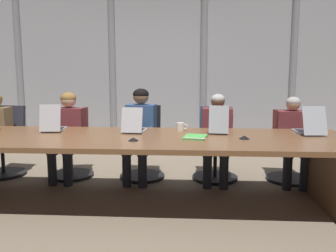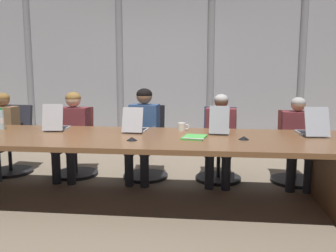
% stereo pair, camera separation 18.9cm
% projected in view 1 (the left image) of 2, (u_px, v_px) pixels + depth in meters
% --- Properties ---
extents(ground_plane, '(12.87, 12.87, 0.00)m').
position_uv_depth(ground_plane, '(132.00, 204.00, 3.95)').
color(ground_plane, '#7F705B').
extents(conference_table, '(4.62, 1.27, 0.74)m').
position_uv_depth(conference_table, '(131.00, 149.00, 3.86)').
color(conference_table, brown).
rests_on(conference_table, ground_plane).
extents(curtain_backdrop, '(6.43, 0.17, 2.92)m').
position_uv_depth(curtain_backdrop, '(154.00, 69.00, 6.23)').
color(curtain_backdrop, '#B2B2B7').
rests_on(curtain_backdrop, ground_plane).
extents(laptop_left_mid, '(0.28, 0.42, 0.32)m').
position_uv_depth(laptop_left_mid, '(53.00, 126.00, 4.20)').
color(laptop_left_mid, '#BCBCC1').
rests_on(laptop_left_mid, conference_table).
extents(laptop_center, '(0.25, 0.39, 0.29)m').
position_uv_depth(laptop_center, '(134.00, 127.00, 4.12)').
color(laptop_center, '#BCBCC1').
rests_on(laptop_center, conference_table).
extents(laptop_right_mid, '(0.25, 0.41, 0.31)m').
position_uv_depth(laptop_right_mid, '(219.00, 127.00, 4.08)').
color(laptop_right_mid, '#A8ADB7').
rests_on(laptop_right_mid, conference_table).
extents(laptop_right_end, '(0.27, 0.47, 0.31)m').
position_uv_depth(laptop_right_end, '(309.00, 128.00, 4.01)').
color(laptop_right_end, '#A8ADB7').
rests_on(laptop_right_end, conference_table).
extents(office_chair_left_end, '(0.60, 0.60, 0.94)m').
position_uv_depth(office_chair_left_end, '(5.00, 149.00, 5.03)').
color(office_chair_left_end, '#2D2D38').
rests_on(office_chair_left_end, ground_plane).
extents(office_chair_left_mid, '(0.60, 0.61, 0.92)m').
position_uv_depth(office_chair_left_mid, '(71.00, 151.00, 4.98)').
color(office_chair_left_mid, '#511E19').
rests_on(office_chair_left_mid, ground_plane).
extents(office_chair_center, '(0.60, 0.60, 0.96)m').
position_uv_depth(office_chair_center, '(143.00, 151.00, 4.92)').
color(office_chair_center, black).
rests_on(office_chair_center, ground_plane).
extents(office_chair_right_mid, '(0.60, 0.60, 0.95)m').
position_uv_depth(office_chair_right_mid, '(215.00, 152.00, 4.85)').
color(office_chair_right_mid, navy).
rests_on(office_chair_right_mid, ground_plane).
extents(office_chair_right_end, '(0.60, 0.60, 0.91)m').
position_uv_depth(office_chair_right_end, '(290.00, 154.00, 4.79)').
color(office_chair_right_end, '#511E19').
rests_on(office_chair_right_end, ground_plane).
extents(person_left_mid, '(0.42, 0.56, 1.15)m').
position_uv_depth(person_left_mid, '(67.00, 130.00, 4.78)').
color(person_left_mid, brown).
rests_on(person_left_mid, ground_plane).
extents(person_center, '(0.42, 0.57, 1.20)m').
position_uv_depth(person_center, '(140.00, 129.00, 4.71)').
color(person_center, '#335184').
rests_on(person_center, ground_plane).
extents(person_right_mid, '(0.43, 0.57, 1.13)m').
position_uv_depth(person_right_mid, '(217.00, 133.00, 4.65)').
color(person_right_mid, brown).
rests_on(person_right_mid, ground_plane).
extents(person_right_end, '(0.42, 0.57, 1.10)m').
position_uv_depth(person_right_end, '(293.00, 135.00, 4.59)').
color(person_right_end, brown).
rests_on(person_right_end, ground_plane).
extents(coffee_mug_near, '(0.14, 0.09, 0.09)m').
position_uv_depth(coffee_mug_near, '(181.00, 127.00, 4.21)').
color(coffee_mug_near, white).
rests_on(coffee_mug_near, conference_table).
extents(conference_mic_left_side, '(0.11, 0.11, 0.03)m').
position_uv_depth(conference_mic_left_side, '(244.00, 137.00, 3.70)').
color(conference_mic_left_side, black).
rests_on(conference_mic_left_side, conference_table).
extents(conference_mic_middle, '(0.11, 0.11, 0.03)m').
position_uv_depth(conference_mic_middle, '(133.00, 139.00, 3.60)').
color(conference_mic_middle, black).
rests_on(conference_mic_middle, conference_table).
extents(spiral_notepad, '(0.27, 0.34, 0.03)m').
position_uv_depth(spiral_notepad, '(195.00, 137.00, 3.77)').
color(spiral_notepad, '#4CB74C').
rests_on(spiral_notepad, conference_table).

